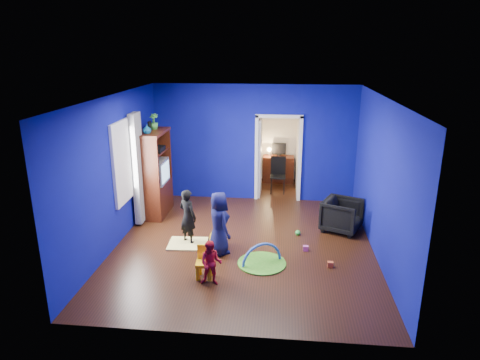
# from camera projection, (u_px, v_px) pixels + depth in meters

# --- Properties ---
(floor) EXTENTS (5.00, 5.50, 0.01)m
(floor) POSITION_uv_depth(u_px,v_px,m) (244.00, 246.00, 8.44)
(floor) COLOR black
(floor) RESTS_ON ground
(ceiling) EXTENTS (5.00, 5.50, 0.01)m
(ceiling) POSITION_uv_depth(u_px,v_px,m) (244.00, 97.00, 7.56)
(ceiling) COLOR white
(ceiling) RESTS_ON wall_back
(wall_back) EXTENTS (5.00, 0.02, 2.90)m
(wall_back) POSITION_uv_depth(u_px,v_px,m) (254.00, 143.00, 10.61)
(wall_back) COLOR #0B0E7D
(wall_back) RESTS_ON floor
(wall_front) EXTENTS (5.00, 0.02, 2.90)m
(wall_front) POSITION_uv_depth(u_px,v_px,m) (224.00, 238.00, 5.39)
(wall_front) COLOR #0B0E7D
(wall_front) RESTS_ON floor
(wall_left) EXTENTS (0.02, 5.50, 2.90)m
(wall_left) POSITION_uv_depth(u_px,v_px,m) (115.00, 172.00, 8.24)
(wall_left) COLOR #0B0E7D
(wall_left) RESTS_ON floor
(wall_right) EXTENTS (0.02, 5.50, 2.90)m
(wall_right) POSITION_uv_depth(u_px,v_px,m) (381.00, 179.00, 7.76)
(wall_right) COLOR #0B0E7D
(wall_right) RESTS_ON floor
(alcove) EXTENTS (1.00, 1.75, 2.50)m
(alcove) POSITION_uv_depth(u_px,v_px,m) (279.00, 144.00, 11.44)
(alcove) COLOR silver
(alcove) RESTS_ON floor
(armchair) EXTENTS (1.00, 0.99, 0.69)m
(armchair) POSITION_uv_depth(u_px,v_px,m) (342.00, 215.00, 9.03)
(armchair) COLOR black
(armchair) RESTS_ON floor
(child_black) EXTENTS (0.49, 0.44, 1.11)m
(child_black) POSITION_uv_depth(u_px,v_px,m) (188.00, 217.00, 8.41)
(child_black) COLOR black
(child_black) RESTS_ON floor
(child_navy) EXTENTS (0.65, 0.71, 1.21)m
(child_navy) POSITION_uv_depth(u_px,v_px,m) (219.00, 223.00, 7.98)
(child_navy) COLOR #0F1637
(child_navy) RESTS_ON floor
(toddler_red) EXTENTS (0.38, 0.30, 0.77)m
(toddler_red) POSITION_uv_depth(u_px,v_px,m) (211.00, 263.00, 6.96)
(toddler_red) COLOR red
(toddler_red) RESTS_ON floor
(vase) EXTENTS (0.20, 0.20, 0.20)m
(vase) POSITION_uv_depth(u_px,v_px,m) (147.00, 129.00, 9.17)
(vase) COLOR #0C5A60
(vase) RESTS_ON tv_armoire
(potted_plant) EXTENTS (0.21, 0.21, 0.35)m
(potted_plant) POSITION_uv_depth(u_px,v_px,m) (154.00, 121.00, 9.64)
(potted_plant) COLOR green
(potted_plant) RESTS_ON tv_armoire
(tv_armoire) EXTENTS (0.58, 1.14, 1.96)m
(tv_armoire) POSITION_uv_depth(u_px,v_px,m) (154.00, 173.00, 9.78)
(tv_armoire) COLOR #411B0A
(tv_armoire) RESTS_ON floor
(crt_tv) EXTENTS (0.46, 0.70, 0.54)m
(crt_tv) POSITION_uv_depth(u_px,v_px,m) (156.00, 172.00, 9.76)
(crt_tv) COLOR silver
(crt_tv) RESTS_ON tv_armoire
(yellow_blanket) EXTENTS (0.78, 0.64, 0.03)m
(yellow_blanket) POSITION_uv_depth(u_px,v_px,m) (188.00, 244.00, 8.48)
(yellow_blanket) COLOR #F2E07A
(yellow_blanket) RESTS_ON floor
(hopper_ball) EXTENTS (0.37, 0.37, 0.37)m
(hopper_ball) POSITION_uv_depth(u_px,v_px,m) (219.00, 238.00, 8.35)
(hopper_ball) COLOR yellow
(hopper_ball) RESTS_ON floor
(kid_chair) EXTENTS (0.30, 0.30, 0.50)m
(kid_chair) POSITION_uv_depth(u_px,v_px,m) (204.00, 264.00, 7.21)
(kid_chair) COLOR yellow
(kid_chair) RESTS_ON floor
(play_mat) EXTENTS (0.88, 0.88, 0.02)m
(play_mat) POSITION_uv_depth(u_px,v_px,m) (262.00, 263.00, 7.73)
(play_mat) COLOR #389220
(play_mat) RESTS_ON floor
(toy_arch) EXTENTS (0.71, 0.43, 0.79)m
(toy_arch) POSITION_uv_depth(u_px,v_px,m) (262.00, 263.00, 7.73)
(toy_arch) COLOR #3F8CD8
(toy_arch) RESTS_ON floor
(window_left) EXTENTS (0.03, 0.95, 1.55)m
(window_left) POSITION_uv_depth(u_px,v_px,m) (122.00, 162.00, 8.54)
(window_left) COLOR white
(window_left) RESTS_ON wall_left
(curtain) EXTENTS (0.14, 0.42, 2.40)m
(curtain) POSITION_uv_depth(u_px,v_px,m) (138.00, 169.00, 9.14)
(curtain) COLOR slate
(curtain) RESTS_ON floor
(doorway) EXTENTS (1.16, 0.10, 2.10)m
(doorway) POSITION_uv_depth(u_px,v_px,m) (278.00, 160.00, 10.67)
(doorway) COLOR white
(doorway) RESTS_ON floor
(study_desk) EXTENTS (0.88, 0.44, 0.75)m
(study_desk) POSITION_uv_depth(u_px,v_px,m) (278.00, 169.00, 12.31)
(study_desk) COLOR #3D140A
(study_desk) RESTS_ON floor
(desk_monitor) EXTENTS (0.40, 0.05, 0.32)m
(desk_monitor) POSITION_uv_depth(u_px,v_px,m) (279.00, 149.00, 12.25)
(desk_monitor) COLOR black
(desk_monitor) RESTS_ON study_desk
(desk_lamp) EXTENTS (0.14, 0.14, 0.14)m
(desk_lamp) POSITION_uv_depth(u_px,v_px,m) (269.00, 150.00, 12.22)
(desk_lamp) COLOR #FFD88C
(desk_lamp) RESTS_ON study_desk
(folding_chair) EXTENTS (0.40, 0.40, 0.92)m
(folding_chair) POSITION_uv_depth(u_px,v_px,m) (278.00, 176.00, 11.37)
(folding_chair) COLOR black
(folding_chair) RESTS_ON floor
(book_shelf) EXTENTS (0.88, 0.24, 0.04)m
(book_shelf) POSITION_uv_depth(u_px,v_px,m) (280.00, 111.00, 11.92)
(book_shelf) COLOR white
(book_shelf) RESTS_ON study_desk
(toy_0) EXTENTS (0.10, 0.08, 0.10)m
(toy_0) POSITION_uv_depth(u_px,v_px,m) (330.00, 264.00, 7.61)
(toy_0) COLOR #E05625
(toy_0) RESTS_ON floor
(toy_1) EXTENTS (0.11, 0.11, 0.11)m
(toy_1) POSITION_uv_depth(u_px,v_px,m) (351.00, 230.00, 9.00)
(toy_1) COLOR #2490CD
(toy_1) RESTS_ON floor
(toy_2) EXTENTS (0.10, 0.08, 0.10)m
(toy_2) POSITION_uv_depth(u_px,v_px,m) (204.00, 261.00, 7.72)
(toy_2) COLOR #FFBA0D
(toy_2) RESTS_ON floor
(toy_3) EXTENTS (0.11, 0.11, 0.11)m
(toy_3) POSITION_uv_depth(u_px,v_px,m) (298.00, 233.00, 8.89)
(toy_3) COLOR green
(toy_3) RESTS_ON floor
(toy_4) EXTENTS (0.10, 0.08, 0.10)m
(toy_4) POSITION_uv_depth(u_px,v_px,m) (306.00, 248.00, 8.21)
(toy_4) COLOR #C0488C
(toy_4) RESTS_ON floor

